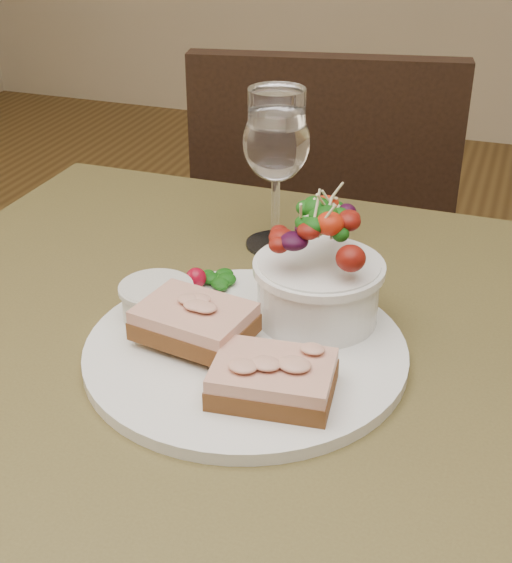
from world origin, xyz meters
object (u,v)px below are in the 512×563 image
(dinner_plate, at_px, (246,351))
(sandwich_back, at_px, (194,321))
(chair_far, at_px, (319,339))
(salad_bowl, at_px, (319,264))
(ramekin, at_px, (157,300))
(cafe_table, at_px, (228,437))
(wine_glass, at_px, (276,147))
(sandwich_front, at_px, (273,379))

(dinner_plate, bearing_deg, sandwich_back, -167.54)
(chair_far, bearing_deg, salad_bowl, 92.21)
(sandwich_back, bearing_deg, ramekin, 160.98)
(cafe_table, relative_size, wine_glass, 4.57)
(sandwich_front, bearing_deg, salad_bowl, 82.73)
(ramekin, height_order, wine_glass, wine_glass)
(dinner_plate, distance_m, ramekin, 0.10)
(cafe_table, bearing_deg, salad_bowl, 46.26)
(dinner_plate, height_order, wine_glass, wine_glass)
(ramekin, bearing_deg, salad_bowl, 19.31)
(sandwich_back, height_order, ramekin, sandwich_back)
(cafe_table, xyz_separation_m, sandwich_front, (0.07, -0.06, 0.13))
(cafe_table, relative_size, ramekin, 11.90)
(sandwich_back, xyz_separation_m, salad_bowl, (0.10, 0.08, 0.04))
(chair_far, bearing_deg, dinner_plate, 87.24)
(sandwich_front, bearing_deg, wine_glass, 101.62)
(cafe_table, distance_m, salad_bowl, 0.20)
(cafe_table, height_order, wine_glass, wine_glass)
(salad_bowl, bearing_deg, chair_far, 103.58)
(dinner_plate, bearing_deg, cafe_table, -175.58)
(cafe_table, distance_m, chair_far, 0.82)
(dinner_plate, relative_size, ramekin, 4.47)
(chair_far, bearing_deg, ramekin, 79.61)
(chair_far, bearing_deg, sandwich_back, 83.59)
(salad_bowl, distance_m, wine_glass, 0.19)
(cafe_table, distance_m, wine_glass, 0.32)
(sandwich_back, relative_size, salad_bowl, 0.88)
(sandwich_back, bearing_deg, cafe_table, 27.29)
(cafe_table, relative_size, dinner_plate, 2.66)
(cafe_table, bearing_deg, wine_glass, 96.88)
(sandwich_front, bearing_deg, ramekin, 145.33)
(dinner_plate, bearing_deg, salad_bowl, 54.89)
(sandwich_front, height_order, wine_glass, wine_glass)
(ramekin, xyz_separation_m, salad_bowl, (0.15, 0.05, 0.04))
(sandwich_front, relative_size, salad_bowl, 0.86)
(chair_far, height_order, wine_glass, wine_glass)
(dinner_plate, bearing_deg, chair_far, 98.62)
(salad_bowl, bearing_deg, sandwich_back, -140.02)
(cafe_table, xyz_separation_m, ramekin, (-0.08, 0.02, 0.13))
(dinner_plate, xyz_separation_m, salad_bowl, (0.05, 0.07, 0.07))
(chair_far, distance_m, ramekin, 0.86)
(cafe_table, height_order, chair_far, chair_far)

